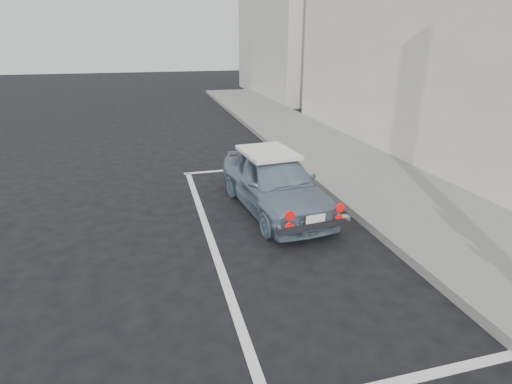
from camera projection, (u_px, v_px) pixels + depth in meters
ground at (337, 354)px, 4.23m from camera, size 80.00×80.00×0.00m
sidewalk at (458, 230)px, 6.78m from camera, size 2.80×40.00×0.15m
building_far at (289, 22)px, 22.35m from camera, size 3.50×10.00×8.00m
pline_rear at (407, 380)px, 3.90m from camera, size 3.00×0.12×0.01m
pline_front at (243, 169)px, 10.21m from camera, size 3.00×0.12×0.01m
pline_side at (210, 237)px, 6.72m from camera, size 0.12×7.00×0.01m
retro_coupe at (274, 182)px, 7.62m from camera, size 1.64×3.42×1.12m
cat at (307, 233)px, 6.62m from camera, size 0.20×0.44×0.23m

